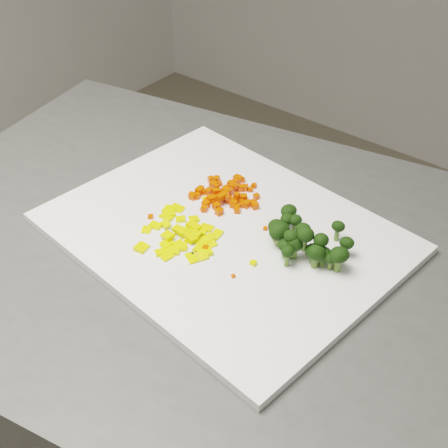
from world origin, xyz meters
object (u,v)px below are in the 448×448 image
Objects in this scene: cutting_board at (224,233)px; pepper_pile at (179,230)px; counter_block at (218,431)px; broccoli_pile at (302,237)px; carrot_pile at (226,190)px.

pepper_pile reaches higher than cutting_board.
broccoli_pile is (0.11, 0.05, 0.49)m from counter_block.
cutting_board is at bearing 106.00° from counter_block.
pepper_pile is at bearing -88.61° from carrot_pile.
cutting_board is 4.50× the size of carrot_pile.
broccoli_pile is at bearing 25.05° from counter_block.
counter_block is 7.92× the size of broccoli_pile.
carrot_pile reaches higher than cutting_board.
carrot_pile is (-0.05, 0.09, 0.48)m from counter_block.
carrot_pile reaches higher than pepper_pile.
broccoli_pile is (0.16, -0.04, 0.01)m from carrot_pile.
carrot_pile is 0.11m from pepper_pile.
counter_block is at bearing 23.37° from pepper_pile.
broccoli_pile reaches higher than carrot_pile.
counter_block is at bearing -154.95° from broccoli_pile.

